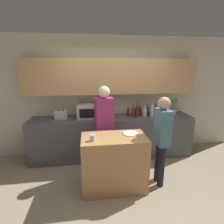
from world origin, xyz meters
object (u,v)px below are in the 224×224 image
at_px(bottle_3, 140,112).
at_px(bottle_4, 145,112).
at_px(bottle_0, 128,112).
at_px(cup_0, 93,138).
at_px(person_center, 162,135).
at_px(bottle_7, 155,111).
at_px(bottle_5, 147,111).
at_px(potted_plant, 174,106).
at_px(bottle_2, 137,112).
at_px(person_left, 104,122).
at_px(toaster, 61,115).
at_px(bottle_1, 133,112).
at_px(bottle_6, 152,111).
at_px(plate_on_island, 130,133).
at_px(microwave, 89,111).

distance_m(bottle_3, bottle_4, 0.14).
xyz_separation_m(bottle_0, cup_0, (-0.83, -1.23, -0.05)).
relative_size(bottle_3, person_center, 0.15).
relative_size(cup_0, person_center, 0.06).
height_order(bottle_3, bottle_7, bottle_7).
xyz_separation_m(bottle_0, bottle_4, (0.37, -0.07, 0.00)).
bearing_deg(bottle_5, potted_plant, 1.11).
relative_size(bottle_0, bottle_7, 0.85).
height_order(bottle_2, person_left, person_left).
relative_size(toaster, bottle_1, 0.87).
bearing_deg(bottle_4, bottle_7, 4.68).
distance_m(bottle_6, bottle_7, 0.12).
bearing_deg(bottle_1, bottle_7, 5.13).
height_order(bottle_2, bottle_3, bottle_2).
bearing_deg(plate_on_island, toaster, 140.79).
bearing_deg(bottle_7, bottle_0, 175.20).
height_order(toaster, bottle_5, bottle_5).
relative_size(bottle_3, bottle_6, 0.74).
xyz_separation_m(bottle_4, person_left, (-0.96, -0.50, -0.02)).
distance_m(potted_plant, bottle_7, 0.49).
xyz_separation_m(person_left, person_center, (0.92, -0.56, -0.09)).
height_order(potted_plant, bottle_5, potted_plant).
relative_size(microwave, bottle_7, 1.76).
bearing_deg(bottle_3, cup_0, -131.42).
height_order(toaster, bottle_4, bottle_4).
bearing_deg(bottle_4, cup_0, -136.23).
bearing_deg(bottle_1, bottle_0, 131.91).
bearing_deg(bottle_7, toaster, 178.26).
bearing_deg(bottle_6, microwave, 174.61).
bearing_deg(plate_on_island, bottle_0, 79.40).
bearing_deg(toaster, bottle_3, 0.87).
bearing_deg(bottle_7, bottle_1, -174.87).
distance_m(microwave, bottle_2, 1.06).
xyz_separation_m(bottle_1, cup_0, (-0.92, -1.13, -0.07)).
relative_size(bottle_1, cup_0, 3.09).
bearing_deg(person_center, bottle_0, 16.44).
height_order(bottle_5, person_left, person_left).
bearing_deg(microwave, bottle_7, -2.38).
bearing_deg(bottle_3, plate_on_island, -113.92).
height_order(bottle_3, cup_0, bottle_3).
xyz_separation_m(bottle_0, plate_on_island, (-0.19, -1.03, -0.10)).
relative_size(bottle_7, person_left, 0.17).
relative_size(potted_plant, plate_on_island, 1.52).
bearing_deg(bottle_3, potted_plant, -1.88).
height_order(plate_on_island, cup_0, cup_0).
height_order(microwave, toaster, microwave).
bearing_deg(person_left, bottle_2, -158.30).
bearing_deg(bottle_1, bottle_2, 16.28).
bearing_deg(potted_plant, bottle_5, -178.89).
relative_size(bottle_3, cup_0, 2.50).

